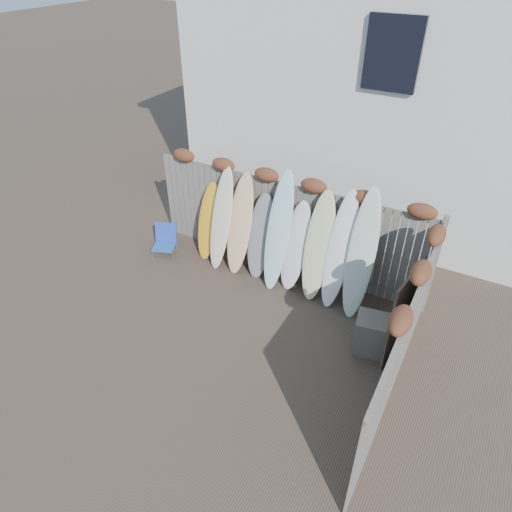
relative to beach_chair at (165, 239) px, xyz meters
The scene contains 16 objects.
ground 3.08m from the beach_chair, 32.25° to the right, with size 80.00×80.00×0.00m, color #493A2D.
back_fence 2.90m from the beach_chair, 15.89° to the left, with size 6.05×0.28×2.24m.
right_fence 5.82m from the beach_chair, 13.92° to the right, with size 0.28×4.40×2.24m.
house 6.45m from the beach_chair, 57.51° to the left, with size 8.50×5.50×6.33m.
beach_chair is the anchor object (origin of this frame).
wooden_crate 5.08m from the beach_chair, ahead, with size 0.60×0.50×0.70m, color #51443C.
lattice_panel 5.46m from the beach_chair, ahead, with size 0.05×1.13×1.70m, color #362A21.
surfboard_0 1.17m from the beach_chair, 22.09° to the left, with size 0.50×0.07×1.76m, color orange.
surfboard_1 1.60m from the beach_chair, 11.89° to the left, with size 0.46×0.07×2.24m, color beige.
surfboard_2 1.97m from the beach_chair, 10.37° to the left, with size 0.53×0.07×2.18m, color #F2C389.
surfboard_3 2.36m from the beach_chair, ahead, with size 0.54×0.07×1.84m, color slate.
surfboard_4 2.86m from the beach_chair, ahead, with size 0.49×0.07×2.47m, color #ABD6E4.
surfboard_5 3.13m from the beach_chair, ahead, with size 0.54×0.07×1.88m, color silver.
surfboard_6 3.64m from the beach_chair, ahead, with size 0.53×0.07×2.23m, color beige.
surfboard_7 4.06m from the beach_chair, ahead, with size 0.48×0.07×2.35m, color white.
surfboard_8 4.50m from the beach_chair, ahead, with size 0.51×0.07×2.53m, color beige.
Camera 1 is at (3.38, -4.94, 5.97)m, focal length 32.00 mm.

